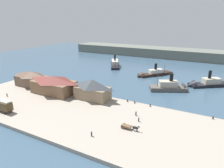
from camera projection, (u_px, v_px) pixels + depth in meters
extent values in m
plane|color=#385166|center=(107.00, 95.00, 90.30)|extent=(320.00, 320.00, 0.00)
cube|color=#9E9384|center=(77.00, 113.00, 71.64)|extent=(110.00, 36.00, 1.20)
cube|color=gray|center=(103.00, 97.00, 87.12)|extent=(110.00, 0.80, 1.00)
cube|color=brown|center=(32.00, 81.00, 98.50)|extent=(16.16, 8.03, 5.14)
pyramid|color=brown|center=(31.00, 74.00, 97.33)|extent=(16.48, 8.43, 2.39)
cube|color=brown|center=(54.00, 87.00, 89.12)|extent=(19.52, 10.21, 5.60)
pyramid|color=maroon|center=(53.00, 79.00, 87.89)|extent=(19.91, 10.72, 2.25)
cube|color=#847056|center=(93.00, 93.00, 82.25)|extent=(14.29, 7.32, 5.21)
pyramid|color=#33383D|center=(92.00, 83.00, 80.92)|extent=(14.58, 7.69, 3.33)
cube|color=#4C381E|center=(1.00, 105.00, 71.34)|extent=(9.23, 2.75, 3.01)
cube|color=beige|center=(1.00, 100.00, 70.79)|extent=(8.86, 1.92, 0.50)
cylinder|color=black|center=(11.00, 110.00, 71.67)|extent=(0.90, 0.18, 0.90)
cylinder|color=black|center=(4.00, 113.00, 69.36)|extent=(0.90, 0.18, 0.90)
cylinder|color=black|center=(0.00, 107.00, 74.54)|extent=(0.90, 0.18, 0.90)
cube|color=brown|center=(126.00, 126.00, 60.17)|extent=(2.99, 1.58, 0.50)
cylinder|color=#4C3828|center=(125.00, 125.00, 61.31)|extent=(1.20, 0.10, 1.20)
cylinder|color=#4C3828|center=(123.00, 127.00, 59.98)|extent=(1.20, 0.10, 1.20)
ellipsoid|color=black|center=(135.00, 128.00, 58.80)|extent=(2.00, 0.70, 0.90)
ellipsoid|color=black|center=(139.00, 127.00, 58.14)|extent=(0.70, 0.32, 0.44)
cylinder|color=black|center=(137.00, 130.00, 58.89)|extent=(0.16, 0.16, 1.00)
cylinder|color=black|center=(137.00, 130.00, 58.56)|extent=(0.16, 0.16, 1.00)
cylinder|color=black|center=(133.00, 129.00, 59.43)|extent=(0.16, 0.16, 1.00)
cylinder|color=black|center=(133.00, 129.00, 59.09)|extent=(0.16, 0.16, 1.00)
cylinder|color=#232328|center=(7.00, 95.00, 85.42)|extent=(0.38, 0.38, 1.28)
sphere|color=#CCA889|center=(7.00, 93.00, 85.18)|extent=(0.23, 0.23, 0.23)
cylinder|color=#33384C|center=(92.00, 134.00, 56.25)|extent=(0.41, 0.41, 1.42)
sphere|color=#CCA889|center=(91.00, 131.00, 55.99)|extent=(0.26, 0.26, 0.26)
cylinder|color=#232328|center=(136.00, 114.00, 68.37)|extent=(0.42, 0.42, 1.44)
sphere|color=#CCA889|center=(136.00, 111.00, 68.11)|extent=(0.26, 0.26, 0.26)
cylinder|color=#33384C|center=(139.00, 120.00, 64.32)|extent=(0.40, 0.40, 1.36)
sphere|color=#CCA889|center=(139.00, 118.00, 64.07)|extent=(0.25, 0.25, 0.25)
cylinder|color=black|center=(135.00, 102.00, 78.41)|extent=(0.44, 0.44, 0.90)
cylinder|color=black|center=(150.00, 105.00, 75.54)|extent=(0.44, 0.44, 0.90)
cylinder|color=black|center=(213.00, 118.00, 66.08)|extent=(0.44, 0.44, 0.90)
cylinder|color=black|center=(127.00, 101.00, 79.98)|extent=(0.44, 0.44, 0.90)
cube|color=black|center=(211.00, 85.00, 102.87)|extent=(21.97, 18.27, 1.32)
cone|color=black|center=(190.00, 86.00, 101.41)|extent=(6.60, 6.96, 5.66)
cube|color=#B2A893|center=(211.00, 81.00, 102.23)|extent=(9.71, 8.69, 2.84)
cylinder|color=black|center=(210.00, 74.00, 100.97)|extent=(1.52, 1.52, 4.08)
cube|color=black|center=(155.00, 74.00, 122.37)|extent=(18.08, 20.85, 1.52)
cone|color=black|center=(140.00, 76.00, 118.08)|extent=(6.10, 6.03, 4.56)
cube|color=beige|center=(156.00, 71.00, 121.79)|extent=(8.53, 9.35, 2.24)
cylinder|color=black|center=(156.00, 67.00, 120.83)|extent=(1.58, 1.58, 3.65)
cylinder|color=brown|center=(165.00, 68.00, 123.96)|extent=(0.24, 0.24, 4.83)
cube|color=black|center=(115.00, 65.00, 146.00)|extent=(16.44, 23.71, 1.60)
cone|color=black|center=(114.00, 62.00, 157.36)|extent=(6.55, 6.23, 5.12)
cube|color=beige|center=(115.00, 62.00, 145.29)|extent=(9.72, 12.76, 2.96)
cylinder|color=black|center=(115.00, 58.00, 143.07)|extent=(1.27, 1.27, 4.05)
cylinder|color=brown|center=(115.00, 63.00, 138.13)|extent=(0.24, 0.24, 5.20)
cube|color=#514C47|center=(168.00, 88.00, 96.39)|extent=(18.43, 13.27, 1.94)
cone|color=#514C47|center=(186.00, 89.00, 96.08)|extent=(5.30, 6.52, 5.73)
cube|color=#B2A893|center=(168.00, 84.00, 95.65)|extent=(9.57, 7.64, 2.83)
cylinder|color=black|center=(171.00, 77.00, 94.57)|extent=(1.72, 1.72, 3.80)
cylinder|color=brown|center=(158.00, 80.00, 95.32)|extent=(0.24, 0.24, 6.15)
cube|color=#60665B|center=(165.00, 53.00, 181.46)|extent=(180.00, 24.00, 8.00)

